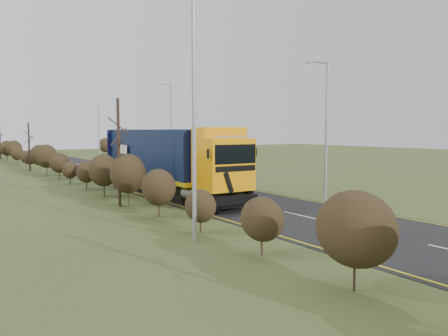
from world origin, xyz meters
TOP-DOWN VIEW (x-y plane):
  - ground at (0.00, 0.00)m, footprint 160.00×160.00m
  - road at (0.00, 10.00)m, footprint 8.00×120.00m
  - layby at (6.50, 20.00)m, footprint 6.00×18.00m
  - lane_markings at (0.00, 9.69)m, footprint 7.52×116.00m
  - hedgerow at (-6.00, 7.89)m, footprint 2.24×102.04m
  - lorry at (-2.29, 6.32)m, footprint 3.26×16.07m
  - car_red_hatchback at (7.12, 20.79)m, footprint 3.27×4.62m
  - car_blue_sedan at (6.18, 25.47)m, footprint 2.37×4.87m
  - streetlight_near at (4.50, -1.11)m, footprint 1.79×0.18m
  - streetlight_mid at (5.51, 21.10)m, footprint 1.94×0.18m
  - streetlight_far at (5.50, 43.96)m, footprint 1.75×0.18m
  - left_pole at (-6.96, -5.12)m, footprint 0.16×0.16m
  - speed_sign at (4.20, 10.91)m, footprint 0.58×0.10m
  - warning_board at (4.58, 25.98)m, footprint 0.70×0.11m

SIDE VIEW (x-z plane):
  - ground at x=0.00m, z-range 0.00..0.00m
  - road at x=0.00m, z-range 0.00..0.02m
  - layby at x=6.50m, z-range 0.00..0.02m
  - lane_markings at x=0.00m, z-range 0.03..0.03m
  - car_red_hatchback at x=7.12m, z-range 0.00..1.46m
  - car_blue_sedan at x=6.18m, z-range 0.00..1.54m
  - warning_board at x=4.58m, z-range 0.19..2.04m
  - speed_sign at x=4.20m, z-range 0.40..2.51m
  - hedgerow at x=-6.00m, z-range -1.41..4.64m
  - lorry at x=-2.29m, z-range 0.30..4.75m
  - streetlight_far at x=5.50m, z-range 0.39..8.58m
  - streetlight_near at x=4.50m, z-range 0.41..8.81m
  - streetlight_mid at x=5.51m, z-range 0.46..9.57m
  - left_pole at x=-6.96m, z-range 0.00..11.24m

